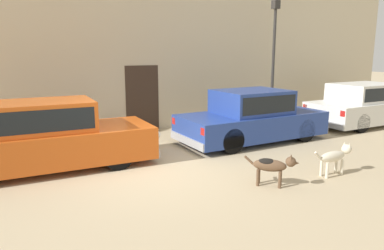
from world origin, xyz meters
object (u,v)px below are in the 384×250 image
at_px(street_lamp, 274,48).
at_px(parked_sedan_nearest, 45,136).
at_px(parked_sedan_second, 252,116).
at_px(parked_sedan_third, 366,104).
at_px(stray_dog_spotted, 336,156).
at_px(stray_dog_tan, 273,165).

bearing_deg(street_lamp, parked_sedan_nearest, -166.44).
distance_m(parked_sedan_nearest, parked_sedan_second, 5.49).
bearing_deg(street_lamp, parked_sedan_third, -28.81).
relative_size(parked_sedan_second, parked_sedan_third, 0.97).
bearing_deg(stray_dog_spotted, parked_sedan_third, 31.58).
relative_size(parked_sedan_second, stray_dog_tan, 5.59).
xyz_separation_m(parked_sedan_nearest, stray_dog_tan, (3.75, -3.03, -0.32)).
xyz_separation_m(parked_sedan_second, street_lamp, (2.10, 1.74, 1.94)).
relative_size(parked_sedan_second, street_lamp, 1.06).
bearing_deg(parked_sedan_third, stray_dog_tan, -155.73).
bearing_deg(parked_sedan_second, street_lamp, 37.06).
bearing_deg(parked_sedan_third, parked_sedan_second, -179.83).
bearing_deg(parked_sedan_second, parked_sedan_nearest, 178.25).
distance_m(parked_sedan_nearest, stray_dog_tan, 4.83).
bearing_deg(stray_dog_tan, parked_sedan_second, 104.27).
distance_m(parked_sedan_second, stray_dog_spotted, 3.20).
bearing_deg(parked_sedan_nearest, parked_sedan_second, 0.85).
height_order(parked_sedan_nearest, stray_dog_tan, parked_sedan_nearest).
height_order(stray_dog_tan, street_lamp, street_lamp).
bearing_deg(parked_sedan_third, stray_dog_spotted, -148.67).
bearing_deg(stray_dog_tan, stray_dog_spotted, 41.14).
relative_size(parked_sedan_third, stray_dog_spotted, 4.23).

